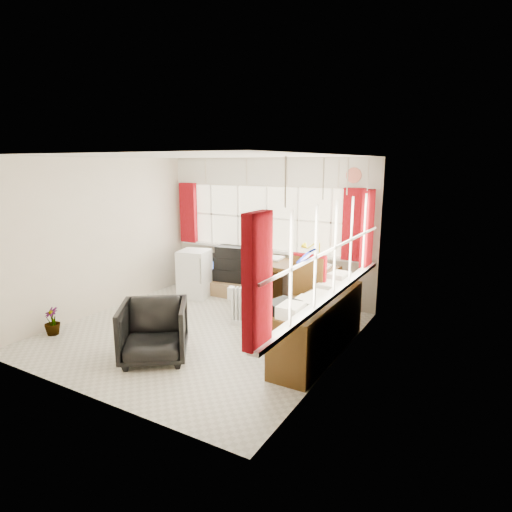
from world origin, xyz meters
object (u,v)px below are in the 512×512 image
(task_chair, at_px, (305,296))
(credenza, at_px, (319,324))
(desk, at_px, (293,286))
(crt_tv, at_px, (216,266))
(tv_bench, at_px, (234,289))
(desk_lamp, at_px, (319,248))
(mini_fridge, at_px, (195,274))
(radiator, at_px, (244,310))
(office_chair, at_px, (154,331))

(task_chair, distance_m, credenza, 0.49)
(desk, xyz_separation_m, task_chair, (0.63, -0.96, 0.19))
(crt_tv, bearing_deg, tv_bench, -15.83)
(desk_lamp, bearing_deg, credenza, -67.77)
(crt_tv, bearing_deg, credenza, -30.89)
(crt_tv, relative_size, mini_fridge, 0.62)
(radiator, bearing_deg, desk_lamp, 54.84)
(task_chair, distance_m, crt_tv, 2.83)
(desk_lamp, height_order, radiator, desk_lamp)
(desk, xyz_separation_m, radiator, (-0.38, -0.88, -0.21))
(desk_lamp, relative_size, office_chair, 0.49)
(desk_lamp, height_order, crt_tv, desk_lamp)
(radiator, distance_m, crt_tv, 1.97)
(desk, height_order, mini_fridge, mini_fridge)
(task_chair, xyz_separation_m, radiator, (-1.01, 0.08, -0.40))
(desk, bearing_deg, tv_bench, 167.67)
(office_chair, xyz_separation_m, tv_bench, (-0.57, 2.71, -0.24))
(crt_tv, bearing_deg, desk_lamp, -6.35)
(credenza, bearing_deg, radiator, 165.40)
(task_chair, xyz_separation_m, office_chair, (-1.39, -1.46, -0.27))
(desk, distance_m, crt_tv, 1.88)
(desk_lamp, bearing_deg, task_chair, -77.38)
(crt_tv, distance_m, mini_fridge, 0.56)
(tv_bench, bearing_deg, task_chair, -32.58)
(radiator, bearing_deg, task_chair, -4.36)
(office_chair, height_order, crt_tv, office_chair)
(mini_fridge, bearing_deg, credenza, -21.23)
(desk_lamp, height_order, credenza, desk_lamp)
(desk_lamp, relative_size, task_chair, 0.33)
(radiator, bearing_deg, desk, 66.53)
(task_chair, distance_m, mini_fridge, 2.68)
(credenza, distance_m, tv_bench, 2.75)
(office_chair, relative_size, radiator, 1.38)
(office_chair, xyz_separation_m, credenza, (1.71, 1.19, 0.03))
(desk_lamp, xyz_separation_m, task_chair, (0.26, -1.15, -0.44))
(credenza, height_order, mini_fridge, mini_fridge)
(desk_lamp, distance_m, radiator, 1.56)
(task_chair, height_order, credenza, task_chair)
(desk_lamp, xyz_separation_m, tv_bench, (-1.70, 0.10, -0.96))
(tv_bench, distance_m, mini_fridge, 0.78)
(desk, distance_m, mini_fridge, 1.92)
(office_chair, bearing_deg, desk, 36.79)
(task_chair, distance_m, radiator, 1.09)
(radiator, xyz_separation_m, tv_bench, (-0.95, 1.17, -0.11))
(mini_fridge, bearing_deg, desk_lamp, 7.61)
(radiator, bearing_deg, credenza, -14.60)
(tv_bench, relative_size, mini_fridge, 1.62)
(desk, distance_m, radiator, 0.98)
(office_chair, relative_size, crt_tv, 1.51)
(desk_lamp, height_order, tv_bench, desk_lamp)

